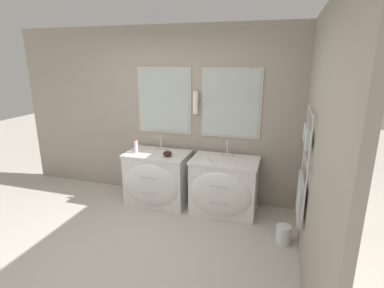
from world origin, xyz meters
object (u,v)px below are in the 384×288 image
toiletry_bottle (136,146)px  waste_bin (283,234)px  vanity_left (157,178)px  vanity_right (224,186)px  amenity_bowl (167,154)px

toiletry_bottle → waste_bin: 2.33m
vanity_left → waste_bin: (1.85, -0.54, -0.28)m
vanity_right → amenity_bowl: bearing=-175.1°
vanity_right → amenity_bowl: 0.92m
amenity_bowl → waste_bin: (1.65, -0.47, -0.70)m
amenity_bowl → vanity_left: bearing=161.3°
amenity_bowl → toiletry_bottle: bearing=178.8°
vanity_left → amenity_bowl: amenity_bowl is taller
waste_bin → vanity_right: bearing=147.1°
vanity_right → toiletry_bottle: bearing=-177.4°
vanity_left → waste_bin: size_ratio=4.15×
waste_bin → amenity_bowl: bearing=164.1°
waste_bin → toiletry_bottle: bearing=167.4°
amenity_bowl → waste_bin: 1.85m
vanity_right → waste_bin: vanity_right is taller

